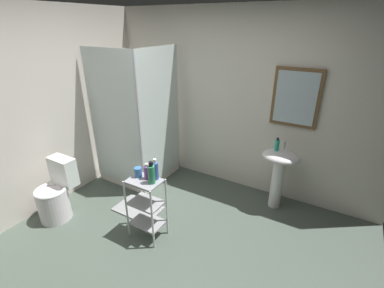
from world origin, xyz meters
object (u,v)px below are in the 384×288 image
(shower_stall, at_px, (140,151))
(hand_soap_bottle, at_px, (277,145))
(rinse_cup, at_px, (138,172))
(body_wash_bottle_green, at_px, (151,174))
(bath_mat, at_px, (138,209))
(toilet, at_px, (56,195))
(shampoo_bottle_blue, at_px, (155,170))
(storage_cart, at_px, (146,204))
(pedestal_sink, at_px, (279,168))
(conditioner_bottle_purple, at_px, (147,172))

(shower_stall, distance_m, hand_soap_bottle, 2.03)
(shower_stall, distance_m, rinse_cup, 1.27)
(body_wash_bottle_green, relative_size, bath_mat, 0.42)
(shower_stall, relative_size, toilet, 2.63)
(body_wash_bottle_green, bearing_deg, shower_stall, 136.45)
(toilet, height_order, shampoo_bottle_blue, shampoo_bottle_blue)
(shower_stall, bearing_deg, rinse_cup, -49.30)
(storage_cart, bearing_deg, hand_soap_bottle, 51.18)
(pedestal_sink, distance_m, body_wash_bottle_green, 1.67)
(hand_soap_bottle, xyz_separation_m, body_wash_bottle_green, (-0.95, -1.30, -0.04))
(storage_cart, xyz_separation_m, rinse_cup, (-0.11, 0.03, 0.36))
(shower_stall, height_order, bath_mat, shower_stall)
(hand_soap_bottle, bearing_deg, rinse_cup, -132.26)
(toilet, xyz_separation_m, shampoo_bottle_blue, (1.28, 0.39, 0.53))
(conditioner_bottle_purple, bearing_deg, shampoo_bottle_blue, 25.12)
(shower_stall, xyz_separation_m, toilet, (-0.29, -1.26, -0.15))
(toilet, relative_size, shampoo_bottle_blue, 3.18)
(pedestal_sink, relative_size, shampoo_bottle_blue, 3.39)
(hand_soap_bottle, xyz_separation_m, shampoo_bottle_blue, (-0.96, -1.22, -0.04))
(toilet, bearing_deg, hand_soap_bottle, 35.60)
(rinse_cup, relative_size, bath_mat, 0.18)
(shower_stall, distance_m, body_wash_bottle_green, 1.44)
(pedestal_sink, distance_m, bath_mat, 1.92)
(toilet, bearing_deg, pedestal_sink, 34.58)
(conditioner_bottle_purple, height_order, bath_mat, conditioner_bottle_purple)
(rinse_cup, bearing_deg, body_wash_bottle_green, -7.42)
(rinse_cup, bearing_deg, hand_soap_bottle, 47.74)
(toilet, relative_size, hand_soap_bottle, 4.48)
(conditioner_bottle_purple, bearing_deg, storage_cart, -95.00)
(storage_cart, bearing_deg, body_wash_bottle_green, 2.31)
(storage_cart, bearing_deg, shampoo_bottle_blue, 45.00)
(toilet, height_order, body_wash_bottle_green, body_wash_bottle_green)
(shower_stall, xyz_separation_m, hand_soap_bottle, (1.96, 0.34, 0.42))
(pedestal_sink, distance_m, toilet, 2.82)
(hand_soap_bottle, relative_size, body_wash_bottle_green, 0.68)
(body_wash_bottle_green, bearing_deg, storage_cart, -177.69)
(shampoo_bottle_blue, bearing_deg, shower_stall, 138.66)
(rinse_cup, distance_m, bath_mat, 0.89)
(shower_stall, relative_size, body_wash_bottle_green, 7.98)
(rinse_cup, xyz_separation_m, bath_mat, (-0.31, 0.27, -0.78))
(conditioner_bottle_purple, bearing_deg, hand_soap_bottle, 50.24)
(conditioner_bottle_purple, bearing_deg, toilet, -163.69)
(storage_cart, xyz_separation_m, hand_soap_bottle, (1.05, 1.30, 0.45))
(body_wash_bottle_green, bearing_deg, shampoo_bottle_blue, 98.86)
(toilet, relative_size, bath_mat, 1.27)
(body_wash_bottle_green, bearing_deg, hand_soap_bottle, 53.85)
(pedestal_sink, distance_m, storage_cart, 1.72)
(conditioner_bottle_purple, height_order, shampoo_bottle_blue, shampoo_bottle_blue)
(shower_stall, height_order, conditioner_bottle_purple, shower_stall)
(toilet, distance_m, body_wash_bottle_green, 1.43)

